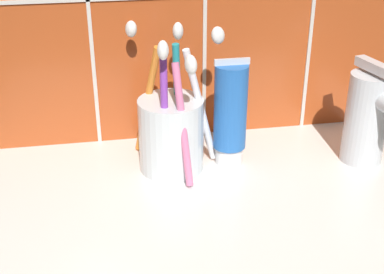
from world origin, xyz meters
The scene contains 4 objects.
sink_counter centered at (0.00, 0.00, 1.00)cm, with size 60.37×35.31×2.00cm, color silver.
toothbrush_cup centered at (-4.46, 7.99, 7.41)cm, with size 12.45×13.96×18.37cm.
toothpaste_tube centered at (3.09, 7.98, 9.10)cm, with size 4.42×4.21×14.33cm.
sink_faucet centered at (20.75, 5.23, 8.56)cm, with size 5.48×10.96×13.59cm.
Camera 1 is at (-12.49, -52.01, 36.79)cm, focal length 50.00 mm.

